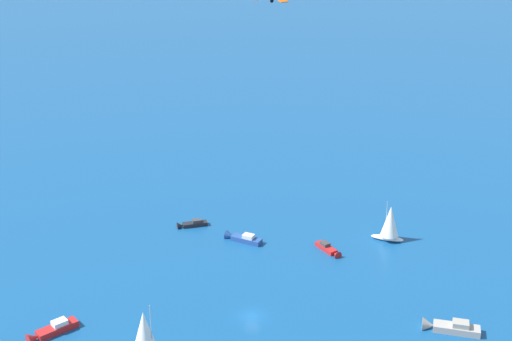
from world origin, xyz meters
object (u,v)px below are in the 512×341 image
(sailboat_ahead, at_px, (390,223))
(motorboat_trailing, at_px, (242,238))
(motorboat_offshore, at_px, (449,327))
(motorboat_outer_ring_a, at_px, (50,331))
(motorboat_far_port, at_px, (191,224))
(motorboat_outer_ring_b, at_px, (329,249))

(sailboat_ahead, bearing_deg, motorboat_trailing, 30.96)
(motorboat_offshore, height_order, motorboat_outer_ring_a, motorboat_offshore)
(motorboat_far_port, distance_m, motorboat_offshore, 67.56)
(motorboat_trailing, bearing_deg, motorboat_far_port, -0.69)
(motorboat_trailing, distance_m, motorboat_outer_ring_a, 50.53)
(motorboat_offshore, bearing_deg, motorboat_outer_ring_b, -27.70)
(motorboat_offshore, distance_m, motorboat_trailing, 53.04)
(motorboat_offshore, relative_size, sailboat_ahead, 1.09)
(sailboat_ahead, relative_size, motorboat_outer_ring_a, 1.02)
(motorboat_outer_ring_b, bearing_deg, motorboat_outer_ring_a, 60.81)
(motorboat_far_port, distance_m, motorboat_outer_ring_b, 35.04)
(motorboat_offshore, distance_m, sailboat_ahead, 36.74)
(motorboat_far_port, relative_size, sailboat_ahead, 0.67)
(motorboat_far_port, xyz_separation_m, sailboat_ahead, (-44.36, -17.59, 3.91))
(motorboat_far_port, distance_m, sailboat_ahead, 47.88)
(motorboat_far_port, bearing_deg, motorboat_offshore, 170.26)
(motorboat_far_port, bearing_deg, motorboat_outer_ring_a, 94.59)
(motorboat_offshore, xyz_separation_m, sailboat_ahead, (22.22, -29.02, 3.67))
(motorboat_outer_ring_a, distance_m, motorboat_outer_ring_b, 62.86)
(motorboat_trailing, relative_size, motorboat_outer_ring_a, 0.94)
(motorboat_offshore, relative_size, motorboat_trailing, 1.17)
(motorboat_trailing, bearing_deg, motorboat_outer_ring_b, -164.50)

